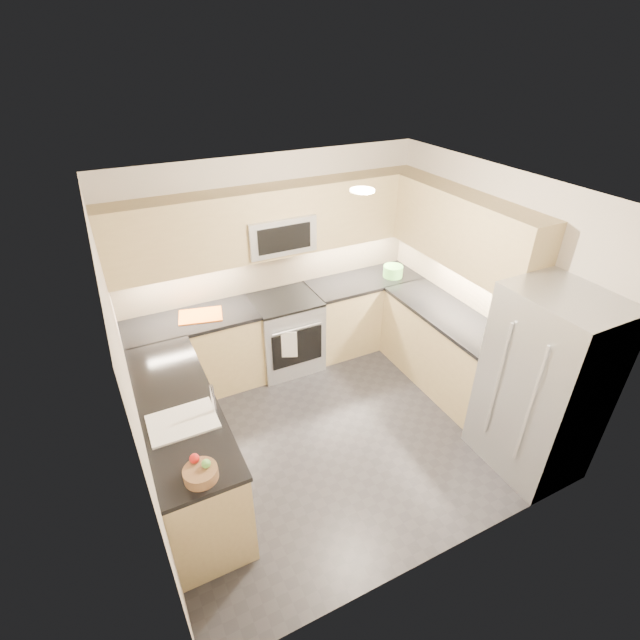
{
  "coord_description": "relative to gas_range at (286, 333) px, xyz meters",
  "views": [
    {
      "loc": [
        -1.72,
        -3.13,
        3.52
      ],
      "look_at": [
        0.0,
        0.35,
        1.15
      ],
      "focal_mm": 26.0,
      "sensor_mm": 36.0,
      "label": 1
    }
  ],
  "objects": [
    {
      "name": "floor",
      "position": [
        0.0,
        -1.28,
        -0.46
      ],
      "size": [
        3.6,
        3.2,
        0.0
      ],
      "primitive_type": "cube",
      "color": "#27262C",
      "rests_on": "ground"
    },
    {
      "name": "ceiling",
      "position": [
        0.0,
        -1.28,
        2.04
      ],
      "size": [
        3.6,
        3.2,
        0.02
      ],
      "primitive_type": "cube",
      "color": "beige",
      "rests_on": "wall_back"
    },
    {
      "name": "wall_back",
      "position": [
        0.0,
        0.32,
        0.79
      ],
      "size": [
        3.6,
        0.02,
        2.5
      ],
      "primitive_type": "cube",
      "color": "beige",
      "rests_on": "floor"
    },
    {
      "name": "wall_front",
      "position": [
        0.0,
        -2.88,
        0.79
      ],
      "size": [
        3.6,
        0.02,
        2.5
      ],
      "primitive_type": "cube",
      "color": "beige",
      "rests_on": "floor"
    },
    {
      "name": "wall_left",
      "position": [
        -1.8,
        -1.28,
        0.79
      ],
      "size": [
        0.02,
        3.2,
        2.5
      ],
      "primitive_type": "cube",
      "color": "beige",
      "rests_on": "floor"
    },
    {
      "name": "wall_right",
      "position": [
        1.8,
        -1.28,
        0.79
      ],
      "size": [
        0.02,
        3.2,
        2.5
      ],
      "primitive_type": "cube",
      "color": "beige",
      "rests_on": "floor"
    },
    {
      "name": "base_cab_back_left",
      "position": [
        -1.09,
        0.02,
        -0.01
      ],
      "size": [
        1.42,
        0.6,
        0.9
      ],
      "primitive_type": "cube",
      "color": "tan",
      "rests_on": "floor"
    },
    {
      "name": "base_cab_back_right",
      "position": [
        1.09,
        0.02,
        -0.01
      ],
      "size": [
        1.42,
        0.6,
        0.9
      ],
      "primitive_type": "cube",
      "color": "tan",
      "rests_on": "floor"
    },
    {
      "name": "base_cab_right",
      "position": [
        1.5,
        -1.12,
        -0.01
      ],
      "size": [
        0.6,
        1.7,
        0.9
      ],
      "primitive_type": "cube",
      "color": "tan",
      "rests_on": "floor"
    },
    {
      "name": "base_cab_peninsula",
      "position": [
        -1.5,
        -1.28,
        -0.01
      ],
      "size": [
        0.6,
        2.0,
        0.9
      ],
      "primitive_type": "cube",
      "color": "tan",
      "rests_on": "floor"
    },
    {
      "name": "countertop_back_left",
      "position": [
        -1.09,
        0.02,
        0.47
      ],
      "size": [
        1.42,
        0.63,
        0.04
      ],
      "primitive_type": "cube",
      "color": "black",
      "rests_on": "base_cab_back_left"
    },
    {
      "name": "countertop_back_right",
      "position": [
        1.09,
        0.02,
        0.47
      ],
      "size": [
        1.42,
        0.63,
        0.04
      ],
      "primitive_type": "cube",
      "color": "black",
      "rests_on": "base_cab_back_right"
    },
    {
      "name": "countertop_right",
      "position": [
        1.5,
        -1.12,
        0.47
      ],
      "size": [
        0.63,
        1.7,
        0.04
      ],
      "primitive_type": "cube",
      "color": "black",
      "rests_on": "base_cab_right"
    },
    {
      "name": "countertop_peninsula",
      "position": [
        -1.5,
        -1.28,
        0.47
      ],
      "size": [
        0.63,
        2.0,
        0.04
      ],
      "primitive_type": "cube",
      "color": "black",
      "rests_on": "base_cab_peninsula"
    },
    {
      "name": "upper_cab_back",
      "position": [
        0.0,
        0.15,
        1.37
      ],
      "size": [
        3.6,
        0.35,
        0.75
      ],
      "primitive_type": "cube",
      "color": "tan",
      "rests_on": "wall_back"
    },
    {
      "name": "upper_cab_right",
      "position": [
        1.62,
        -1.0,
        1.37
      ],
      "size": [
        0.35,
        1.95,
        0.75
      ],
      "primitive_type": "cube",
      "color": "tan",
      "rests_on": "wall_right"
    },
    {
      "name": "backsplash_back",
      "position": [
        0.0,
        0.32,
        0.74
      ],
      "size": [
        3.6,
        0.01,
        0.51
      ],
      "primitive_type": "cube",
      "color": "#C0AC8A",
      "rests_on": "wall_back"
    },
    {
      "name": "backsplash_right",
      "position": [
        1.8,
        -0.82,
        0.74
      ],
      "size": [
        0.01,
        2.3,
        0.51
      ],
      "primitive_type": "cube",
      "color": "#C0AC8A",
      "rests_on": "wall_right"
    },
    {
      "name": "gas_range",
      "position": [
        0.0,
        0.0,
        0.0
      ],
      "size": [
        0.76,
        0.65,
        0.91
      ],
      "primitive_type": "cube",
      "color": "#AAADB3",
      "rests_on": "floor"
    },
    {
      "name": "range_cooktop",
      "position": [
        0.0,
        0.0,
        0.46
      ],
      "size": [
        0.76,
        0.65,
        0.03
      ],
      "primitive_type": "cube",
      "color": "black",
      "rests_on": "gas_range"
    },
    {
      "name": "oven_door_glass",
      "position": [
        0.0,
        -0.33,
        -0.01
      ],
      "size": [
        0.62,
        0.02,
        0.45
      ],
      "primitive_type": "cube",
      "color": "black",
      "rests_on": "gas_range"
    },
    {
      "name": "oven_handle",
      "position": [
        0.0,
        -0.35,
        0.26
      ],
      "size": [
        0.6,
        0.02,
        0.02
      ],
      "primitive_type": "cylinder",
      "rotation": [
        0.0,
        1.57,
        0.0
      ],
      "color": "#B2B5BA",
      "rests_on": "gas_range"
    },
    {
      "name": "microwave",
      "position": [
        0.0,
        0.12,
        1.24
      ],
      "size": [
        0.76,
        0.4,
        0.4
      ],
      "primitive_type": "cube",
      "color": "#ABAEB3",
      "rests_on": "upper_cab_back"
    },
    {
      "name": "microwave_door",
      "position": [
        0.0,
        -0.08,
        1.24
      ],
      "size": [
        0.6,
        0.01,
        0.28
      ],
      "primitive_type": "cube",
      "color": "black",
      "rests_on": "microwave"
    },
    {
      "name": "refrigerator",
      "position": [
        1.45,
        -2.43,
        0.45
      ],
      "size": [
        0.7,
        0.9,
        1.8
      ],
      "primitive_type": "cube",
      "color": "#9DA0A5",
      "rests_on": "floor"
    },
    {
      "name": "fridge_handle_left",
      "position": [
        1.08,
        -2.61,
        0.49
      ],
      "size": [
        0.02,
        0.02,
        1.2
      ],
      "primitive_type": "cylinder",
      "color": "#B2B5BA",
      "rests_on": "refrigerator"
    },
    {
      "name": "fridge_handle_right",
      "position": [
        1.08,
        -2.25,
        0.49
      ],
      "size": [
        0.02,
        0.02,
        1.2
      ],
      "primitive_type": "cylinder",
      "color": "#B2B5BA",
      "rests_on": "refrigerator"
    },
    {
      "name": "sink_basin",
      "position": [
        -1.5,
        -1.53,
        0.42
      ],
      "size": [
        0.52,
        0.38,
        0.16
      ],
      "primitive_type": "cube",
      "color": "white",
      "rests_on": "base_cab_peninsula"
    },
    {
      "name": "faucet",
      "position": [
        -1.24,
        -1.53,
        0.62
      ],
      "size": [
        0.03,
        0.03,
        0.28
      ],
      "primitive_type": "cylinder",
      "color": "silver",
      "rests_on": "countertop_peninsula"
    },
    {
      "name": "utensil_bowl",
      "position": [
        1.45,
        -0.07,
        0.56
      ],
      "size": [
        0.3,
        0.3,
        0.14
      ],
      "primitive_type": "cylinder",
      "rotation": [
        0.0,
        0.0,
        0.27
      ],
      "color": "#61C052",
      "rests_on": "countertop_back_right"
    },
    {
      "name": "cutting_board",
      "position": [
        -0.97,
        0.03,
        0.49
      ],
      "size": [
        0.52,
        0.41,
        0.01
      ],
      "primitive_type": "cube",
      "rotation": [
        0.0,
        0.0,
        -0.23
      ],
      "color": "orange",
      "rests_on": "countertop_back_left"
    },
    {
      "name": "fruit_basket",
      "position": [
        -1.5,
        -2.12,
        0.53
      ],
      "size": [
        0.31,
        0.31,
        0.09
      ],
      "primitive_type": "cylinder",
      "rotation": [
        0.0,
        0.0,
        -0.36
      ],
      "color": "#8B6341",
      "rests_on": "countertop_peninsula"
    },
    {
      "name": "fruit_apple",
      "position": [
        -1.51,
        -2.04,
        0.6
      ],
      "size": [
        0.07,
        0.07,
        0.07
      ],
      "primitive_type": "sphere",
      "color": "red",
      "rests_on": "fruit_basket"
    },
    {
      "name": "fruit_pear",
      "position": [
        -1.45,
        -2.12,
        0.6
      ],
      "size": [
        0.06,
        0.06,
        0.06
      ],
      "primitive_type": "sphere",
      "color": "#6BBE51",
      "rests_on": "fruit_basket"
    },
    {
      "name": "dish_towel_check",
      "position": [
        -0.11,
        -0.37,
        0.1
      ],
      "size": [
        0.17,
        0.09,
        0.34
      ],
      "primitive_type": "cube",
      "rotation": [
        0.0,
        0.0,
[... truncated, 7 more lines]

